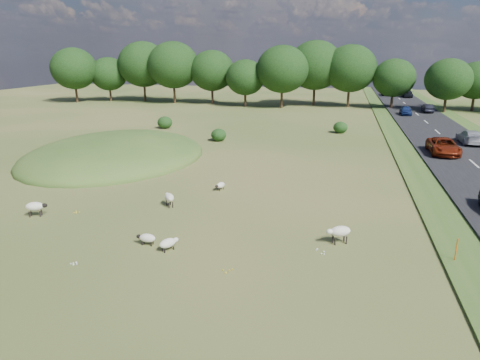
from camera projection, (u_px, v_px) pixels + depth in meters
name	position (u px, v px, depth m)	size (l,w,h in m)	color
ground	(257.00, 146.00, 45.23)	(160.00, 160.00, 0.00)	#325219
mound	(116.00, 157.00, 40.44)	(16.00, 20.00, 4.00)	#33561E
road	(441.00, 136.00, 50.06)	(8.00, 150.00, 0.25)	black
treeline	(290.00, 70.00, 76.61)	(96.28, 14.66, 11.70)	black
shrubs	(232.00, 127.00, 52.15)	(24.03, 9.90, 1.57)	black
marker_post	(456.00, 251.00, 19.93)	(0.06, 0.06, 1.20)	#D8590C
sheep_0	(168.00, 243.00, 21.20)	(0.90, 1.10, 0.63)	beige
sheep_1	(35.00, 207.00, 25.55)	(1.30, 0.89, 0.91)	beige
sheep_2	(147.00, 238.00, 21.82)	(1.04, 0.47, 0.60)	beige
sheep_3	(340.00, 231.00, 21.90)	(1.36, 1.01, 0.96)	beige
sheep_4	(169.00, 197.00, 27.24)	(1.03, 1.17, 0.87)	beige
sheep_5	(220.00, 185.00, 30.54)	(0.70, 1.04, 0.57)	beige
car_0	(443.00, 146.00, 40.34)	(2.46, 5.32, 1.48)	maroon
car_1	(407.00, 94.00, 92.16)	(2.12, 5.22, 1.52)	black
car_3	(406.00, 111.00, 65.90)	(1.55, 3.85, 1.31)	navy
car_4	(428.00, 108.00, 68.65)	(1.39, 4.00, 1.32)	black
car_5	(470.00, 137.00, 45.11)	(1.97, 4.85, 1.41)	#B3B4BB
car_7	(387.00, 92.00, 95.66)	(2.35, 5.10, 1.42)	black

